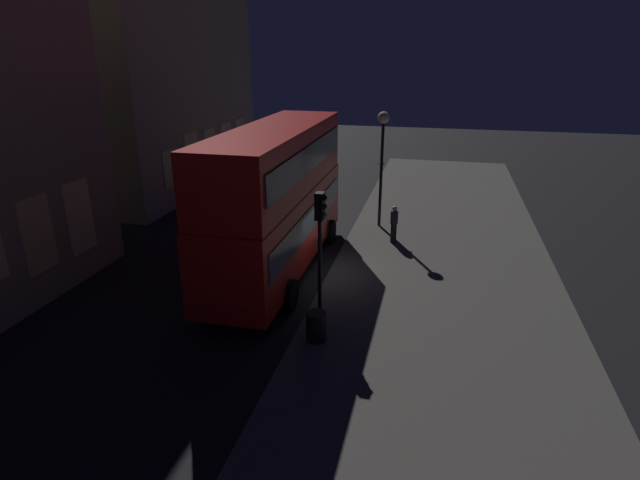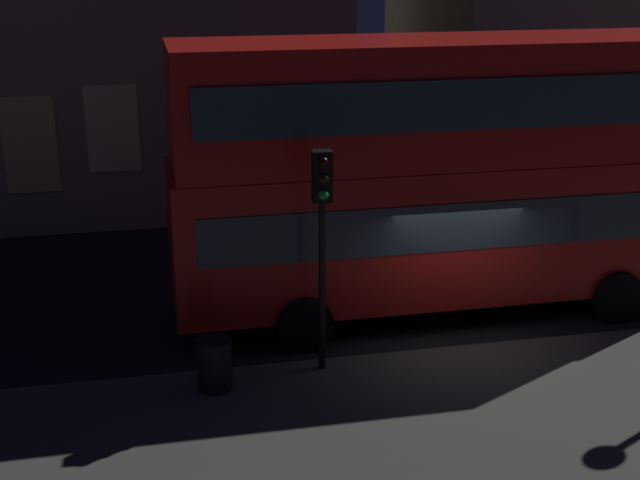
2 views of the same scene
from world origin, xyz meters
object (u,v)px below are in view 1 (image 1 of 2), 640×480
at_px(double_decker_bus, 277,195).
at_px(pedestrian, 394,224).
at_px(street_lamp, 383,141).
at_px(traffic_light_near_kerb, 320,227).
at_px(litter_bin, 316,326).

bearing_deg(double_decker_bus, pedestrian, -45.61).
distance_m(street_lamp, pedestrian, 3.88).
height_order(street_lamp, pedestrian, street_lamp).
relative_size(double_decker_bus, pedestrian, 6.33).
distance_m(double_decker_bus, traffic_light_near_kerb, 3.52).
distance_m(traffic_light_near_kerb, street_lamp, 8.82).
bearing_deg(double_decker_bus, traffic_light_near_kerb, -140.25).
relative_size(pedestrian, litter_bin, 1.88).
xyz_separation_m(traffic_light_near_kerb, street_lamp, (8.70, -0.81, 1.20)).
bearing_deg(pedestrian, traffic_light_near_kerb, 153.52).
height_order(double_decker_bus, traffic_light_near_kerb, double_decker_bus).
distance_m(traffic_light_near_kerb, litter_bin, 3.03).
xyz_separation_m(double_decker_bus, pedestrian, (3.90, -3.95, -2.08)).
bearing_deg(street_lamp, litter_bin, 177.36).
bearing_deg(pedestrian, double_decker_bus, 122.50).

